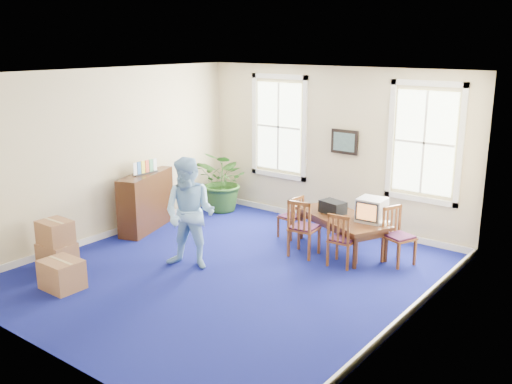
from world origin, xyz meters
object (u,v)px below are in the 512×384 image
Objects in this scene: credenza at (146,200)px; cardboard_boxes at (70,244)px; conference_table at (341,233)px; crt_tv at (372,210)px; potted_plant at (224,181)px; man at (190,214)px; chair_near_left at (304,227)px.

credenza reaches higher than cardboard_boxes.
crt_tv is (0.55, 0.04, 0.53)m from conference_table.
conference_table is at bearing -9.84° from potted_plant.
man is at bearing -59.40° from potted_plant.
cardboard_boxes is (0.15, -4.09, -0.25)m from potted_plant.
credenza is 1.10× the size of potted_plant.
credenza is at bearing -165.46° from crt_tv.
conference_table is at bearing 36.23° from man.
man is 3.27m from potted_plant.
credenza is at bearing -135.46° from conference_table.
chair_near_left is 3.11m from potted_plant.
man is (-2.14, -2.29, 0.09)m from crt_tv.
conference_table is 1.24× the size of cardboard_boxes.
conference_table is at bearing 48.72° from cardboard_boxes.
potted_plant reaches higher than crt_tv.
cardboard_boxes is (-1.51, -1.28, -0.50)m from man.
chair_near_left is 3.37m from credenza.
man is 1.24× the size of credenza.
man reaches higher than crt_tv.
conference_table is 1.82× the size of chair_near_left.
man is at bearing 40.32° from cardboard_boxes.
crt_tv is 5.12m from cardboard_boxes.
crt_tv reaches higher than chair_near_left.
conference_table is 3.81× the size of crt_tv.
chair_near_left is 0.69× the size of credenza.
potted_plant is at bearing -29.25° from chair_near_left.
crt_tv is 0.32× the size of cardboard_boxes.
potted_plant is (-2.86, 1.20, 0.17)m from chair_near_left.
cardboard_boxes is at bearing -87.90° from potted_plant.
cardboard_boxes is (-3.65, -3.57, -0.41)m from crt_tv.
cardboard_boxes is (-3.10, -3.53, 0.11)m from conference_table.
crt_tv is 0.36× the size of potted_plant.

